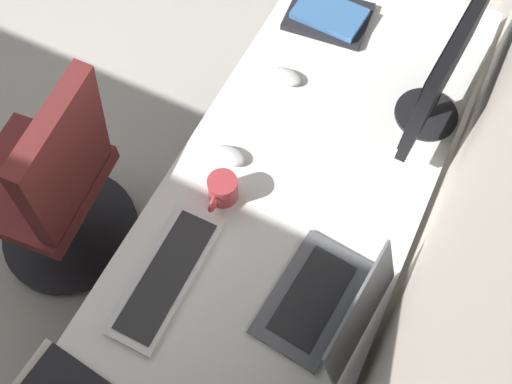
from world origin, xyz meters
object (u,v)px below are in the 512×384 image
object	(u,v)px
keyboard_main	(167,276)
mouse_main	(229,155)
monitor_primary	(449,62)
book_stack_near	(329,15)
laptop_left	(331,304)
office_chair	(55,190)
mouse_spare	(286,77)
coffee_mug	(222,189)
drawer_pedestal	(256,319)

from	to	relation	value
keyboard_main	mouse_main	world-z (taller)	mouse_main
monitor_primary	book_stack_near	distance (m)	0.55
laptop_left	book_stack_near	bearing A→B (deg)	-156.76
laptop_left	mouse_main	world-z (taller)	laptop_left
monitor_primary	office_chair	world-z (taller)	monitor_primary
keyboard_main	mouse_spare	distance (m)	0.76
coffee_mug	book_stack_near	bearing A→B (deg)	179.66
drawer_pedestal	mouse_main	world-z (taller)	mouse_main
book_stack_near	office_chair	bearing A→B (deg)	-34.48
laptop_left	office_chair	size ratio (longest dim) A/B	0.37
keyboard_main	coffee_mug	bearing A→B (deg)	175.85
monitor_primary	mouse_spare	bearing A→B (deg)	-81.29
laptop_left	book_stack_near	distance (m)	1.03
drawer_pedestal	office_chair	size ratio (longest dim) A/B	0.72
coffee_mug	monitor_primary	bearing A→B (deg)	140.94
book_stack_near	coffee_mug	world-z (taller)	coffee_mug
drawer_pedestal	mouse_spare	distance (m)	0.81
laptop_left	coffee_mug	xyz separation A→B (m)	(-0.17, -0.41, -0.00)
laptop_left	mouse_spare	xyz separation A→B (m)	(-0.65, -0.43, -0.03)
mouse_spare	coffee_mug	size ratio (longest dim) A/B	0.82
drawer_pedestal	office_chair	bearing A→B (deg)	-94.65
keyboard_main	mouse_main	xyz separation A→B (m)	(-0.41, -0.02, 0.01)
book_stack_near	monitor_primary	bearing A→B (deg)	61.59
drawer_pedestal	book_stack_near	world-z (taller)	book_stack_near
drawer_pedestal	keyboard_main	distance (m)	0.46
book_stack_near	office_chair	world-z (taller)	office_chair
mouse_main	office_chair	size ratio (longest dim) A/B	0.11
drawer_pedestal	mouse_spare	size ratio (longest dim) A/B	6.68
keyboard_main	mouse_main	size ratio (longest dim) A/B	4.05
book_stack_near	coffee_mug	xyz separation A→B (m)	(0.78, -0.00, 0.02)
keyboard_main	office_chair	world-z (taller)	office_chair
drawer_pedestal	mouse_main	distance (m)	0.57
drawer_pedestal	monitor_primary	world-z (taller)	monitor_primary
monitor_primary	office_chair	xyz separation A→B (m)	(0.67, -1.06, -0.53)
office_chair	mouse_spare	bearing A→B (deg)	134.95
mouse_main	mouse_spare	distance (m)	0.35
laptop_left	book_stack_near	xyz separation A→B (m)	(-0.95, -0.41, -0.03)
mouse_main	drawer_pedestal	bearing A→B (deg)	38.20
office_chair	coffee_mug	bearing A→B (deg)	101.73
mouse_main	mouse_spare	bearing A→B (deg)	175.41
drawer_pedestal	laptop_left	bearing A→B (deg)	96.33
book_stack_near	mouse_main	bearing A→B (deg)	-4.24
mouse_spare	book_stack_near	bearing A→B (deg)	176.15
laptop_left	mouse_main	xyz separation A→B (m)	(-0.30, -0.46, -0.03)
drawer_pedestal	monitor_primary	bearing A→B (deg)	162.47
mouse_main	book_stack_near	distance (m)	0.66
monitor_primary	coffee_mug	bearing A→B (deg)	-39.06
drawer_pedestal	book_stack_near	bearing A→B (deg)	-168.25
laptop_left	coffee_mug	distance (m)	0.45
monitor_primary	mouse_main	size ratio (longest dim) A/B	5.17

